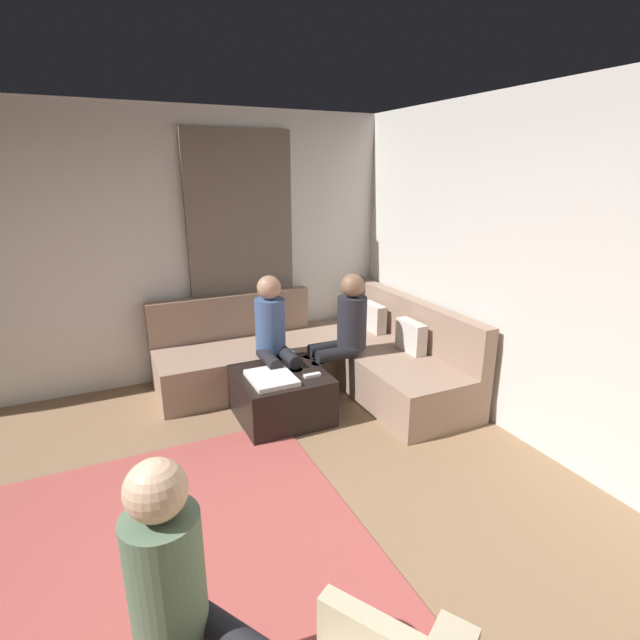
{
  "coord_description": "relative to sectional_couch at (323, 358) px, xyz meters",
  "views": [
    {
      "loc": [
        2.01,
        -0.08,
        2.11
      ],
      "look_at": [
        -1.63,
        1.63,
        0.85
      ],
      "focal_mm": 26.96,
      "sensor_mm": 36.0,
      "label": 1
    }
  ],
  "objects": [
    {
      "name": "ground_plane",
      "position": [
        2.08,
        -1.88,
        -0.33
      ],
      "size": [
        6.0,
        6.0,
        0.1
      ],
      "primitive_type": "cube",
      "color": "#8C6B4C"
    },
    {
      "name": "wall_back",
      "position": [
        2.08,
        1.06,
        1.07
      ],
      "size": [
        6.0,
        0.12,
        2.7
      ],
      "primitive_type": "cube",
      "color": "silver",
      "rests_on": "ground_plane"
    },
    {
      "name": "wall_left",
      "position": [
        -0.86,
        -1.88,
        1.07
      ],
      "size": [
        0.12,
        6.0,
        2.7
      ],
      "primitive_type": "cube",
      "color": "silver",
      "rests_on": "ground_plane"
    },
    {
      "name": "curtain_panel",
      "position": [
        -0.76,
        -0.58,
        0.97
      ],
      "size": [
        0.06,
        1.1,
        2.5
      ],
      "primitive_type": "cube",
      "color": "#726659",
      "rests_on": "ground_plane"
    },
    {
      "name": "area_rug",
      "position": [
        1.88,
        -1.78,
        -0.27
      ],
      "size": [
        2.6,
        2.2,
        0.01
      ],
      "primitive_type": "cube",
      "color": "#AD4C47",
      "rests_on": "ground_plane"
    },
    {
      "name": "sectional_couch",
      "position": [
        0.0,
        0.0,
        0.0
      ],
      "size": [
        2.1,
        2.55,
        0.87
      ],
      "color": "#9E7F6B",
      "rests_on": "ground_plane"
    },
    {
      "name": "ottoman",
      "position": [
        0.47,
        -0.63,
        -0.07
      ],
      "size": [
        0.76,
        0.76,
        0.42
      ],
      "primitive_type": "cube",
      "color": "black",
      "rests_on": "ground_plane"
    },
    {
      "name": "folded_blanket",
      "position": [
        0.57,
        -0.75,
        0.16
      ],
      "size": [
        0.44,
        0.36,
        0.04
      ],
      "primitive_type": "cube",
      "color": "white",
      "rests_on": "ottoman"
    },
    {
      "name": "coffee_mug",
      "position": [
        0.25,
        -0.45,
        0.19
      ],
      "size": [
        0.08,
        0.08,
        0.1
      ],
      "primitive_type": "cylinder",
      "color": "#334C72",
      "rests_on": "ottoman"
    },
    {
      "name": "game_remote",
      "position": [
        0.65,
        -0.41,
        0.15
      ],
      "size": [
        0.05,
        0.15,
        0.02
      ],
      "primitive_type": "cube",
      "color": "white",
      "rests_on": "ottoman"
    },
    {
      "name": "person_on_couch_back",
      "position": [
        0.31,
        0.06,
        0.38
      ],
      "size": [
        0.3,
        0.6,
        1.2
      ],
      "rotation": [
        0.0,
        0.0,
        3.14
      ],
      "color": "black",
      "rests_on": "ground_plane"
    },
    {
      "name": "person_on_couch_side",
      "position": [
        0.15,
        -0.57,
        0.38
      ],
      "size": [
        0.6,
        0.3,
        1.2
      ],
      "rotation": [
        0.0,
        0.0,
        -1.57
      ],
      "color": "black",
      "rests_on": "ground_plane"
    },
    {
      "name": "person_on_armchair",
      "position": [
        2.68,
        -1.83,
        0.36
      ],
      "size": [
        0.59,
        0.49,
        1.18
      ],
      "rotation": [
        0.0,
        0.0,
        5.27
      ],
      "color": "black",
      "rests_on": "ground_plane"
    }
  ]
}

